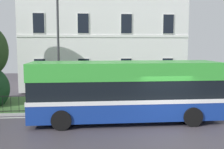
{
  "coord_description": "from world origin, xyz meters",
  "views": [
    {
      "loc": [
        -3.83,
        -11.23,
        3.96
      ],
      "look_at": [
        -2.27,
        5.14,
        2.18
      ],
      "focal_mm": 43.09,
      "sensor_mm": 36.0,
      "label": 1
    }
  ],
  "objects": [
    {
      "name": "ground_plane",
      "position": [
        0.0,
        0.96,
        -0.02
      ],
      "size": [
        60.0,
        56.0,
        0.18
      ],
      "color": "#453F46"
    },
    {
      "name": "georgian_townhouse",
      "position": [
        -2.3,
        15.39,
        7.08
      ],
      "size": [
        14.31,
        9.42,
        13.85
      ],
      "color": "white",
      "rests_on": "ground_plane"
    },
    {
      "name": "iron_verge_railing",
      "position": [
        -2.3,
        4.4,
        0.62
      ],
      "size": [
        16.31,
        0.04,
        0.97
      ],
      "color": "black",
      "rests_on": "ground_plane"
    },
    {
      "name": "single_decker_bus",
      "position": [
        -1.83,
        2.42,
        1.64
      ],
      "size": [
        9.7,
        2.74,
        3.12
      ],
      "rotation": [
        0.0,
        0.0,
        -0.0
      ],
      "color": "navy",
      "rests_on": "ground_plane"
    },
    {
      "name": "street_lamp_post",
      "position": [
        -5.52,
        5.38,
        4.35
      ],
      "size": [
        0.36,
        0.24,
        7.45
      ],
      "color": "#333338",
      "rests_on": "ground_plane"
    }
  ]
}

